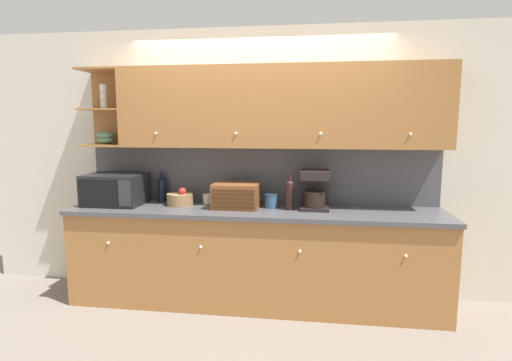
{
  "coord_description": "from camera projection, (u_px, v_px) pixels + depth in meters",
  "views": [
    {
      "loc": [
        0.51,
        -3.88,
        1.69
      ],
      "look_at": [
        0.0,
        -0.22,
        1.16
      ],
      "focal_mm": 28.0,
      "sensor_mm": 36.0,
      "label": 1
    }
  ],
  "objects": [
    {
      "name": "coffee_maker",
      "position": [
        315.0,
        190.0,
        3.66
      ],
      "size": [
        0.26,
        0.26,
        0.36
      ],
      "color": "black",
      "rests_on": "counter_unit"
    },
    {
      "name": "microwave",
      "position": [
        115.0,
        189.0,
        3.86
      ],
      "size": [
        0.54,
        0.42,
        0.3
      ],
      "color": "black",
      "rests_on": "counter_unit"
    },
    {
      "name": "second_wine_bottle",
      "position": [
        162.0,
        188.0,
        4.01
      ],
      "size": [
        0.08,
        0.08,
        0.31
      ],
      "color": "black",
      "rests_on": "counter_unit"
    },
    {
      "name": "mug",
      "position": [
        208.0,
        199.0,
        3.93
      ],
      "size": [
        0.1,
        0.09,
        0.09
      ],
      "color": "silver",
      "rests_on": "counter_unit"
    },
    {
      "name": "storage_canister",
      "position": [
        271.0,
        201.0,
        3.72
      ],
      "size": [
        0.12,
        0.12,
        0.13
      ],
      "color": "#33567A",
      "rests_on": "counter_unit"
    },
    {
      "name": "backsplash_panel",
      "position": [
        259.0,
        175.0,
        3.94
      ],
      "size": [
        3.43,
        0.01,
        0.56
      ],
      "color": "#4C4C51",
      "rests_on": "counter_unit"
    },
    {
      "name": "wall_back",
      "position": [
        259.0,
        163.0,
        3.96
      ],
      "size": [
        5.83,
        0.06,
        2.6
      ],
      "color": "beige",
      "rests_on": "ground_plane"
    },
    {
      "name": "bread_box",
      "position": [
        236.0,
        196.0,
        3.7
      ],
      "size": [
        0.42,
        0.29,
        0.23
      ],
      "color": "brown",
      "rests_on": "counter_unit"
    },
    {
      "name": "wine_bottle",
      "position": [
        290.0,
        193.0,
        3.62
      ],
      "size": [
        0.08,
        0.08,
        0.33
      ],
      "color": "black",
      "rests_on": "counter_unit"
    },
    {
      "name": "upper_cabinets",
      "position": [
        275.0,
        107.0,
        3.67
      ],
      "size": [
        3.43,
        0.35,
        0.74
      ],
      "color": "#A36B38",
      "rests_on": "backsplash_panel"
    },
    {
      "name": "ground_plane",
      "position": [
        259.0,
        289.0,
        4.12
      ],
      "size": [
        24.0,
        24.0,
        0.0
      ],
      "primitive_type": "plane",
      "color": "slate"
    },
    {
      "name": "counter_unit",
      "position": [
        255.0,
        256.0,
        3.74
      ],
      "size": [
        3.45,
        0.66,
        0.91
      ],
      "color": "#A36B38",
      "rests_on": "ground_plane"
    },
    {
      "name": "fruit_basket",
      "position": [
        180.0,
        199.0,
        3.84
      ],
      "size": [
        0.25,
        0.25,
        0.17
      ],
      "color": "#937047",
      "rests_on": "counter_unit"
    }
  ]
}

